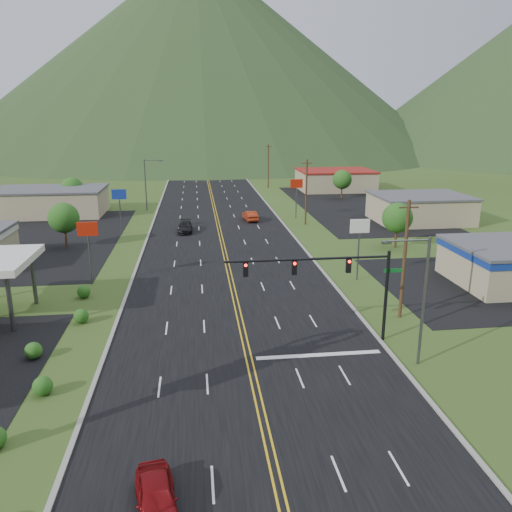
{
  "coord_description": "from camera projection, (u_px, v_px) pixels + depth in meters",
  "views": [
    {
      "loc": [
        -3.35,
        -19.43,
        16.58
      ],
      "look_at": [
        1.79,
        22.54,
        4.5
      ],
      "focal_mm": 35.0,
      "sensor_mm": 36.0,
      "label": 1
    }
  ],
  "objects": [
    {
      "name": "utility_pole_d",
      "position": [
        249.0,
        153.0,
        152.5
      ],
      "size": [
        1.6,
        0.28,
        10.0
      ],
      "color": "#382314",
      "rests_on": "ground"
    },
    {
      "name": "streetlight_east",
      "position": [
        420.0,
        293.0,
        32.92
      ],
      "size": [
        3.28,
        0.25,
        9.0
      ],
      "color": "#59595E",
      "rests_on": "ground"
    },
    {
      "name": "tree_west_b",
      "position": [
        72.0,
        188.0,
        88.22
      ],
      "size": [
        3.84,
        3.84,
        5.82
      ],
      "color": "#382314",
      "rests_on": "ground"
    },
    {
      "name": "car_red_far",
      "position": [
        250.0,
        216.0,
        80.05
      ],
      "size": [
        2.23,
        4.95,
        1.58
      ],
      "primitive_type": "imported",
      "rotation": [
        0.0,
        0.0,
        3.26
      ],
      "color": "#9B2A10",
      "rests_on": "ground"
    },
    {
      "name": "building_east_far",
      "position": [
        335.0,
        180.0,
        112.04
      ],
      "size": [
        16.4,
        12.4,
        4.5
      ],
      "color": "tan",
      "rests_on": "ground"
    },
    {
      "name": "utility_pole_a",
      "position": [
        404.0,
        259.0,
        40.84
      ],
      "size": [
        1.6,
        0.28,
        10.0
      ],
      "color": "#382314",
      "rests_on": "ground"
    },
    {
      "name": "streetlight_west",
      "position": [
        147.0,
        181.0,
        87.51
      ],
      "size": [
        3.28,
        0.25,
        9.0
      ],
      "color": "#59595E",
      "rests_on": "ground"
    },
    {
      "name": "pole_sign_west_b",
      "position": [
        119.0,
        199.0,
        70.09
      ],
      "size": [
        2.0,
        0.18,
        6.4
      ],
      "color": "#59595E",
      "rests_on": "ground"
    },
    {
      "name": "utility_pole_c",
      "position": [
        268.0,
        166.0,
        114.33
      ],
      "size": [
        1.6,
        0.28,
        10.0
      ],
      "color": "#382314",
      "rests_on": "ground"
    },
    {
      "name": "tree_east_b",
      "position": [
        342.0,
        180.0,
        99.9
      ],
      "size": [
        3.84,
        3.84,
        5.82
      ],
      "color": "#382314",
      "rests_on": "ground"
    },
    {
      "name": "pole_sign_east_a",
      "position": [
        359.0,
        232.0,
        50.34
      ],
      "size": [
        2.0,
        0.18,
        6.4
      ],
      "color": "#59595E",
      "rests_on": "ground"
    },
    {
      "name": "utility_pole_b",
      "position": [
        306.0,
        192.0,
        76.15
      ],
      "size": [
        1.6,
        0.28,
        10.0
      ],
      "color": "#382314",
      "rests_on": "ground"
    },
    {
      "name": "traffic_signal",
      "position": [
        335.0,
        275.0,
        36.14
      ],
      "size": [
        13.1,
        0.43,
        7.0
      ],
      "color": "black",
      "rests_on": "ground"
    },
    {
      "name": "tree_east_a",
      "position": [
        397.0,
        218.0,
        63.17
      ],
      "size": [
        3.84,
        3.84,
        5.82
      ],
      "color": "#382314",
      "rests_on": "ground"
    },
    {
      "name": "curb_west",
      "position": [
        53.0,
        499.0,
        22.31
      ],
      "size": [
        0.3,
        460.0,
        0.14
      ],
      "primitive_type": "cube",
      "color": "gray",
      "rests_on": "ground"
    },
    {
      "name": "building_east_mid",
      "position": [
        420.0,
        208.0,
        79.13
      ],
      "size": [
        14.4,
        11.4,
        4.3
      ],
      "color": "tan",
      "rests_on": "ground"
    },
    {
      "name": "car_red_near",
      "position": [
        156.0,
        499.0,
        21.31
      ],
      "size": [
        2.41,
        4.53,
        1.47
      ],
      "primitive_type": "imported",
      "rotation": [
        0.0,
        0.0,
        0.16
      ],
      "color": "maroon",
      "rests_on": "ground"
    },
    {
      "name": "car_dark_mid",
      "position": [
        185.0,
        227.0,
        72.31
      ],
      "size": [
        2.1,
        5.06,
        1.46
      ],
      "primitive_type": "imported",
      "rotation": [
        0.0,
        0.0,
        -0.01
      ],
      "color": "black",
      "rests_on": "ground"
    },
    {
      "name": "curb_east",
      "position": [
        479.0,
        462.0,
        24.68
      ],
      "size": [
        0.3,
        460.0,
        0.14
      ],
      "primitive_type": "cube",
      "color": "gray",
      "rests_on": "ground"
    },
    {
      "name": "building_west_far",
      "position": [
        49.0,
        202.0,
        84.5
      ],
      "size": [
        18.4,
        11.4,
        4.5
      ],
      "color": "tan",
      "rests_on": "ground"
    },
    {
      "name": "tree_west_a",
      "position": [
        64.0,
        218.0,
        63.03
      ],
      "size": [
        3.84,
        3.84,
        5.82
      ],
      "color": "#382314",
      "rests_on": "ground"
    },
    {
      "name": "ground",
      "position": [
        276.0,
        479.0,
        23.49
      ],
      "size": [
        500.0,
        500.0,
        0.0
      ],
      "primitive_type": "plane",
      "color": "#36491A",
      "rests_on": "ground"
    },
    {
      "name": "road",
      "position": [
        276.0,
        479.0,
        23.49
      ],
      "size": [
        20.0,
        460.0,
        0.04
      ],
      "primitive_type": "cube",
      "color": "black",
      "rests_on": "ground"
    },
    {
      "name": "pole_sign_east_b",
      "position": [
        296.0,
        188.0,
        80.88
      ],
      "size": [
        2.0,
        0.18,
        6.4
      ],
      "color": "#59595E",
      "rests_on": "ground"
    },
    {
      "name": "mountain_n",
      "position": [
        198.0,
        53.0,
        221.77
      ],
      "size": [
        220.0,
        220.0,
        85.0
      ],
      "primitive_type": "cone",
      "color": "#203217",
      "rests_on": "ground"
    },
    {
      "name": "pole_sign_west_a",
      "position": [
        88.0,
        235.0,
        49.1
      ],
      "size": [
        2.0,
        0.18,
        6.4
      ],
      "color": "#59595E",
      "rests_on": "ground"
    }
  ]
}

